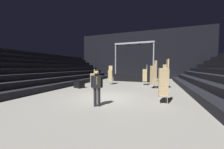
# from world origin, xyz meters

# --- Properties ---
(ground_plane) EXTENTS (22.00, 30.00, 0.10)m
(ground_plane) POSITION_xyz_m (0.00, 0.00, -0.05)
(ground_plane) COLOR gray
(arena_end_wall) EXTENTS (22.00, 0.30, 8.00)m
(arena_end_wall) POSITION_xyz_m (0.00, 15.00, 4.00)
(arena_end_wall) COLOR black
(arena_end_wall) RESTS_ON ground_plane
(bleacher_bank_left) EXTENTS (6.00, 24.00, 3.60)m
(bleacher_bank_left) POSITION_xyz_m (-8.00, 1.00, 1.80)
(bleacher_bank_left) COLOR black
(bleacher_bank_left) RESTS_ON ground_plane
(stage_riser) EXTENTS (5.42, 3.20, 5.10)m
(stage_riser) POSITION_xyz_m (0.00, 10.47, 0.58)
(stage_riser) COLOR black
(stage_riser) RESTS_ON ground_plane
(man_with_tie) EXTENTS (0.56, 0.37, 1.78)m
(man_with_tie) POSITION_xyz_m (0.22, -1.84, 1.01)
(man_with_tie) COLOR black
(man_with_tie) RESTS_ON ground_plane
(chair_stack_front_left) EXTENTS (0.61, 0.61, 1.71)m
(chair_stack_front_left) POSITION_xyz_m (-3.25, 4.08, 0.86)
(chair_stack_front_left) COLOR #B2B5BA
(chair_stack_front_left) RESTS_ON ground_plane
(chair_stack_front_right) EXTENTS (0.52, 0.52, 2.05)m
(chair_stack_front_right) POSITION_xyz_m (-1.93, 5.70, 1.03)
(chair_stack_front_right) COLOR #B2B5BA
(chair_stack_front_right) RESTS_ON ground_plane
(chair_stack_mid_left) EXTENTS (0.57, 0.57, 2.14)m
(chair_stack_mid_left) POSITION_xyz_m (3.67, 5.14, 1.07)
(chair_stack_mid_left) COLOR #B2B5BA
(chair_stack_mid_left) RESTS_ON ground_plane
(chair_stack_mid_right) EXTENTS (0.59, 0.59, 2.48)m
(chair_stack_mid_right) POSITION_xyz_m (2.61, 4.53, 1.24)
(chair_stack_mid_right) COLOR #B2B5BA
(chair_stack_mid_right) RESTS_ON ground_plane
(chair_stack_mid_centre) EXTENTS (0.48, 0.48, 2.14)m
(chair_stack_mid_centre) POSITION_xyz_m (1.71, 6.36, 1.07)
(chair_stack_mid_centre) COLOR #B2B5BA
(chair_stack_mid_centre) RESTS_ON ground_plane
(chair_stack_rear_left) EXTENTS (0.49, 0.49, 2.31)m
(chair_stack_rear_left) POSITION_xyz_m (3.25, -0.19, 1.15)
(chair_stack_rear_left) COLOR #B2B5BA
(chair_stack_rear_left) RESTS_ON ground_plane
(equipment_road_case) EXTENTS (1.05, 0.87, 0.67)m
(equipment_road_case) POSITION_xyz_m (-3.78, 2.50, 0.34)
(equipment_road_case) COLOR black
(equipment_road_case) RESTS_ON ground_plane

